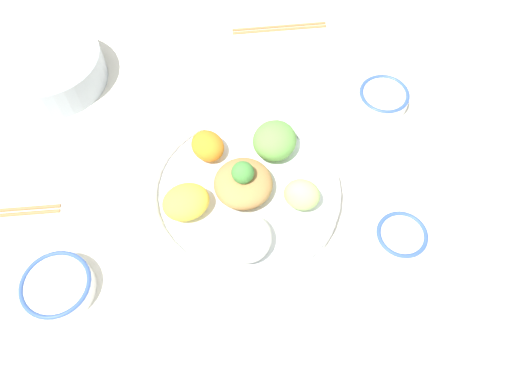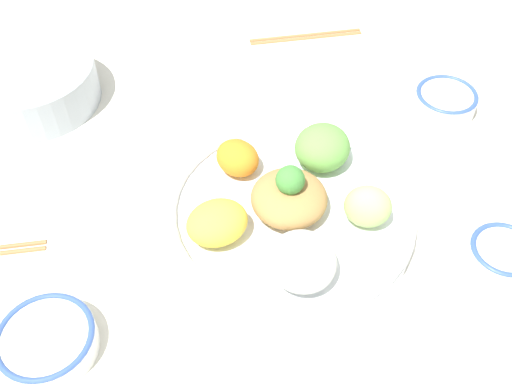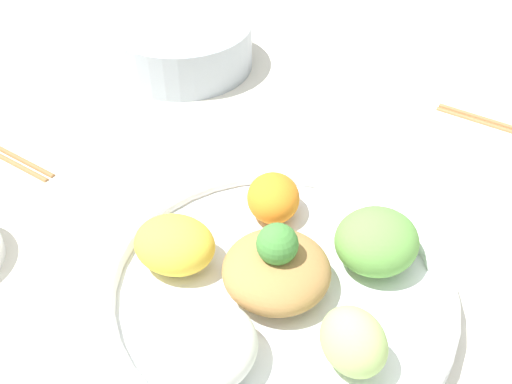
% 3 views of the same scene
% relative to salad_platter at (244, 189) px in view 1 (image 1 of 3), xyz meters
% --- Properties ---
extents(ground_plane, '(2.40, 2.40, 0.00)m').
position_rel_salad_platter_xyz_m(ground_plane, '(-0.01, 0.01, -0.03)').
color(ground_plane, silver).
extents(salad_platter, '(0.34, 0.34, 0.10)m').
position_rel_salad_platter_xyz_m(salad_platter, '(0.00, 0.00, 0.00)').
color(salad_platter, white).
rests_on(salad_platter, ground_plane).
extents(sauce_bowl_red, '(0.09, 0.09, 0.04)m').
position_rel_salad_platter_xyz_m(sauce_bowl_red, '(-0.25, 0.13, -0.01)').
color(sauce_bowl_red, white).
rests_on(sauce_bowl_red, ground_plane).
extents(rice_bowl_blue, '(0.10, 0.10, 0.04)m').
position_rel_salad_platter_xyz_m(rice_bowl_blue, '(-0.30, -0.17, -0.01)').
color(rice_bowl_blue, white).
rests_on(rice_bowl_blue, ground_plane).
extents(sauce_bowl_dark, '(0.11, 0.11, 0.03)m').
position_rel_salad_platter_xyz_m(sauce_bowl_dark, '(0.31, 0.13, -0.01)').
color(sauce_bowl_dark, white).
rests_on(sauce_bowl_dark, ground_plane).
extents(side_serving_bowl, '(0.21, 0.21, 0.07)m').
position_rel_salad_platter_xyz_m(side_serving_bowl, '(0.35, -0.33, 0.01)').
color(side_serving_bowl, '#A8B2BC').
rests_on(side_serving_bowl, ground_plane).
extents(chopsticks_pair_near, '(0.21, 0.03, 0.01)m').
position_rel_salad_platter_xyz_m(chopsticks_pair_near, '(0.43, -0.03, -0.02)').
color(chopsticks_pair_near, '#9E6B3D').
rests_on(chopsticks_pair_near, ground_plane).
extents(chopsticks_pair_far, '(0.21, 0.02, 0.01)m').
position_rel_salad_platter_xyz_m(chopsticks_pair_far, '(-0.13, -0.41, -0.02)').
color(chopsticks_pair_far, '#9E6B3D').
rests_on(chopsticks_pair_far, ground_plane).
extents(serving_spoon_main, '(0.12, 0.04, 0.01)m').
position_rel_salad_platter_xyz_m(serving_spoon_main, '(-0.42, -0.06, -0.02)').
color(serving_spoon_main, silver).
rests_on(serving_spoon_main, ground_plane).
extents(serving_spoon_extra, '(0.04, 0.13, 0.01)m').
position_rel_salad_platter_xyz_m(serving_spoon_extra, '(-0.15, 0.23, -0.02)').
color(serving_spoon_extra, silver).
rests_on(serving_spoon_extra, ground_plane).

